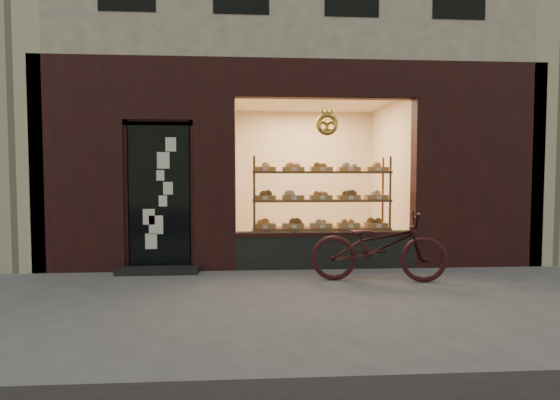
{
  "coord_description": "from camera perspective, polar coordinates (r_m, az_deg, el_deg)",
  "views": [
    {
      "loc": [
        -0.66,
        -4.38,
        1.37
      ],
      "look_at": [
        -0.24,
        2.0,
        1.04
      ],
      "focal_mm": 28.0,
      "sensor_mm": 36.0,
      "label": 1
    }
  ],
  "objects": [
    {
      "name": "display_shelf",
      "position": [
        7.04,
        5.36,
        -1.06
      ],
      "size": [
        2.2,
        0.45,
        1.7
      ],
      "color": "brown",
      "rests_on": "ground"
    },
    {
      "name": "ground",
      "position": [
        4.64,
        4.76,
        -14.22
      ],
      "size": [
        90.0,
        90.0,
        0.0
      ],
      "primitive_type": "plane",
      "color": "#515151"
    },
    {
      "name": "bicycle",
      "position": [
        5.92,
        12.7,
        -5.91
      ],
      "size": [
        1.84,
        0.89,
        0.93
      ],
      "primitive_type": "imported",
      "rotation": [
        0.0,
        0.0,
        1.41
      ],
      "color": "black",
      "rests_on": "ground"
    }
  ]
}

